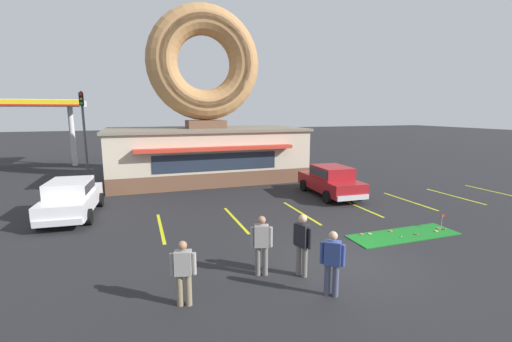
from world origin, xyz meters
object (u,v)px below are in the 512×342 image
object	(u,v)px
car_red	(331,180)
traffic_light_pole	(83,122)
pedestrian_hooded_kid	(262,243)
pedestrian_clipboard_woman	(332,261)
golf_ball	(401,237)
putting_flag_pin	(443,218)
pedestrian_blue_sweater_man	(302,242)
car_white	(71,197)
pedestrian_leather_jacket_man	(183,270)
trash_bin	(299,173)

from	to	relation	value
car_red	traffic_light_pole	xyz separation A→B (m)	(-12.98, 11.24, 2.84)
pedestrian_hooded_kid	pedestrian_clipboard_woman	distance (m)	1.99
golf_ball	putting_flag_pin	size ratio (longest dim) A/B	0.08
pedestrian_hooded_kid	pedestrian_blue_sweater_man	bearing A→B (deg)	-20.78
car_white	pedestrian_hooded_kid	size ratio (longest dim) A/B	2.78
pedestrian_leather_jacket_man	traffic_light_pole	bearing A→B (deg)	102.47
car_white	car_red	bearing A→B (deg)	-1.91
car_red	pedestrian_clipboard_woman	xyz separation A→B (m)	(-5.30, -8.74, 0.03)
car_red	trash_bin	xyz separation A→B (m)	(0.16, 4.09, -0.37)
car_red	car_white	size ratio (longest dim) A/B	0.99
car_red	pedestrian_blue_sweater_man	distance (m)	9.37
car_red	pedestrian_blue_sweater_man	world-z (taller)	pedestrian_blue_sweater_man
golf_ball	traffic_light_pole	distance (m)	21.55
putting_flag_pin	car_white	world-z (taller)	car_white
golf_ball	car_white	size ratio (longest dim) A/B	0.01
putting_flag_pin	trash_bin	bearing A→B (deg)	96.14
pedestrian_leather_jacket_man	trash_bin	size ratio (longest dim) A/B	1.61
car_red	pedestrian_leather_jacket_man	xyz separation A→B (m)	(-8.73, -7.99, -0.01)
car_red	car_white	bearing A→B (deg)	178.09
putting_flag_pin	pedestrian_clipboard_woman	bearing A→B (deg)	-157.19
pedestrian_blue_sweater_man	pedestrian_leather_jacket_man	size ratio (longest dim) A/B	1.10
putting_flag_pin	pedestrian_blue_sweater_man	distance (m)	6.96
pedestrian_clipboard_woman	trash_bin	xyz separation A→B (m)	(5.46, 12.82, -0.40)
golf_ball	pedestrian_blue_sweater_man	world-z (taller)	pedestrian_blue_sweater_man
pedestrian_blue_sweater_man	pedestrian_clipboard_woman	size ratio (longest dim) A/B	1.06
golf_ball	traffic_light_pole	world-z (taller)	traffic_light_pole
golf_ball	pedestrian_blue_sweater_man	size ratio (longest dim) A/B	0.02
putting_flag_pin	car_red	world-z (taller)	car_red
trash_bin	traffic_light_pole	world-z (taller)	traffic_light_pole
car_white	pedestrian_clipboard_woman	bearing A→B (deg)	-52.54
pedestrian_leather_jacket_man	golf_ball	bearing A→B (deg)	12.63
putting_flag_pin	pedestrian_blue_sweater_man	bearing A→B (deg)	-166.78
pedestrian_blue_sweater_man	pedestrian_leather_jacket_man	distance (m)	3.25
pedestrian_hooded_kid	traffic_light_pole	distance (m)	19.71
trash_bin	car_red	bearing A→B (deg)	-92.27
car_red	golf_ball	bearing A→B (deg)	-98.33
pedestrian_leather_jacket_man	pedestrian_clipboard_woman	distance (m)	3.51
traffic_light_pole	pedestrian_clipboard_woman	bearing A→B (deg)	-68.97
pedestrian_hooded_kid	car_red	bearing A→B (deg)	47.70
pedestrian_hooded_kid	trash_bin	size ratio (longest dim) A/B	1.72
golf_ball	trash_bin	world-z (taller)	trash_bin
pedestrian_hooded_kid	putting_flag_pin	bearing A→B (deg)	8.76
pedestrian_leather_jacket_man	trash_bin	xyz separation A→B (m)	(8.89, 12.08, -0.36)
pedestrian_blue_sweater_man	traffic_light_pole	xyz separation A→B (m)	(-7.47, 18.81, 2.74)
putting_flag_pin	pedestrian_leather_jacket_man	size ratio (longest dim) A/B	0.35
putting_flag_pin	car_white	distance (m)	14.99
pedestrian_hooded_kid	pedestrian_clipboard_woman	world-z (taller)	pedestrian_hooded_kid
pedestrian_clipboard_woman	traffic_light_pole	size ratio (longest dim) A/B	0.28
golf_ball	car_white	distance (m)	13.22
trash_bin	traffic_light_pole	xyz separation A→B (m)	(-13.14, 7.15, 3.21)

